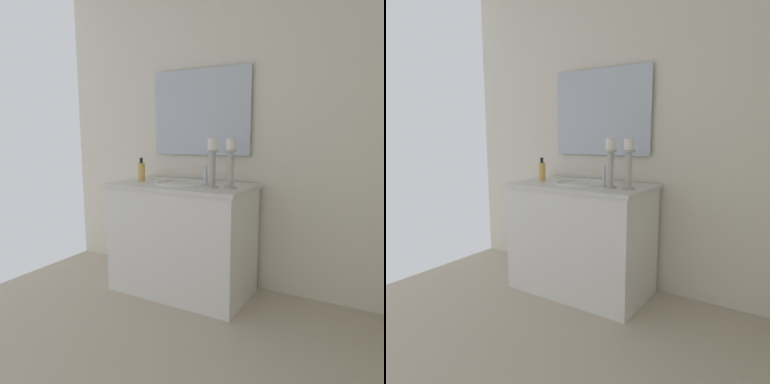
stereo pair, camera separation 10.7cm
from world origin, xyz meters
The scene contains 8 objects.
floor centered at (0.00, 0.00, -0.01)m, with size 2.85×2.90×0.02m, color beige.
wall_left centered at (-1.42, 0.00, 1.23)m, with size 0.04×2.90×2.45m, color silver.
vanity_cabinet centered at (-1.10, -0.12, 0.41)m, with size 0.58×1.04×0.82m.
sink_basin centered at (-1.10, -0.12, 0.78)m, with size 0.40×0.40×0.24m.
mirror centered at (-1.38, -0.12, 1.35)m, with size 0.02×0.83×0.66m, color silver.
candle_holder_tall centered at (-1.04, 0.28, 1.00)m, with size 0.09×0.09×0.33m.
candle_holder_short centered at (-1.02, 0.16, 1.00)m, with size 0.09×0.09×0.33m.
soap_bottle centered at (-1.08, -0.47, 0.90)m, with size 0.06×0.06×0.18m.
Camera 2 is at (1.01, 1.25, 1.16)m, focal length 32.27 mm.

